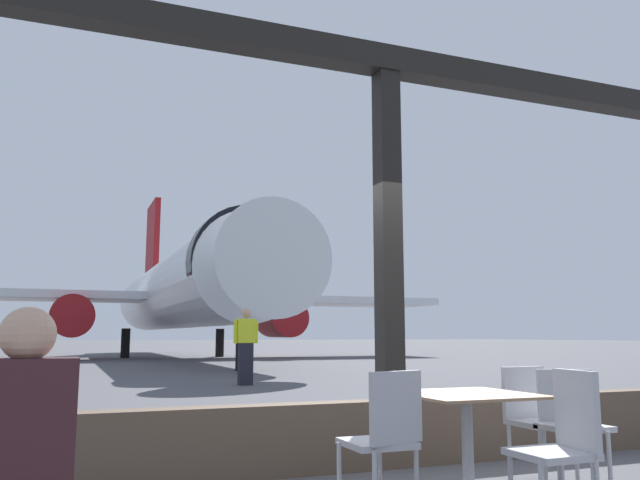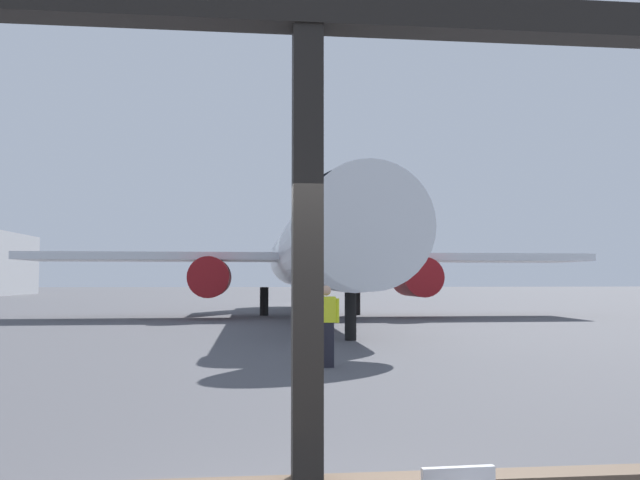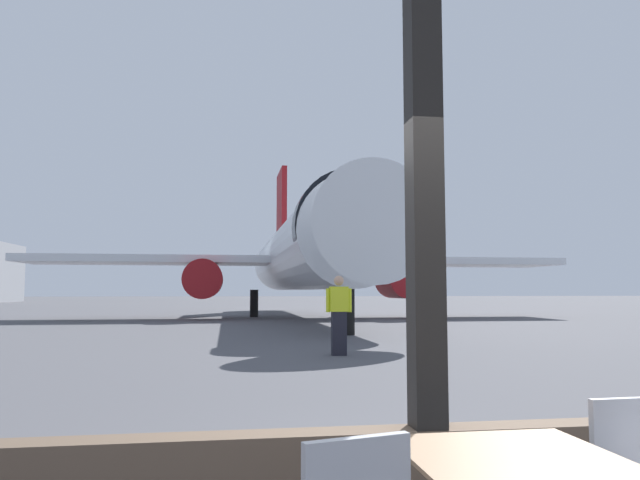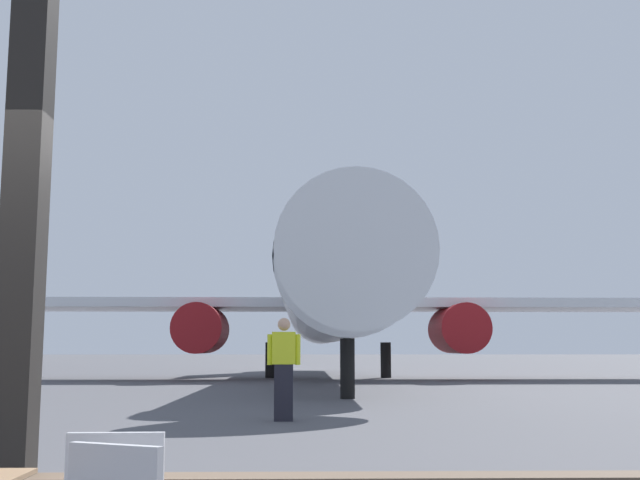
{
  "view_description": "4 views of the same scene",
  "coord_description": "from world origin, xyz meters",
  "views": [
    {
      "loc": [
        -2.71,
        -5.17,
        1.13
      ],
      "look_at": [
        3.87,
        11.49,
        3.77
      ],
      "focal_mm": 36.28,
      "sensor_mm": 36.0,
      "label": 1
    },
    {
      "loc": [
        -0.36,
        -4.23,
        1.87
      ],
      "look_at": [
        1.71,
        15.38,
        3.08
      ],
      "focal_mm": 35.84,
      "sensor_mm": 36.0,
      "label": 2
    },
    {
      "loc": [
        -1.24,
        -3.64,
        1.41
      ],
      "look_at": [
        1.32,
        12.79,
        2.82
      ],
      "focal_mm": 33.71,
      "sensor_mm": 36.0,
      "label": 3
    },
    {
      "loc": [
        1.5,
        -4.25,
        1.22
      ],
      "look_at": [
        1.98,
        15.66,
        3.96
      ],
      "focal_mm": 44.3,
      "sensor_mm": 36.0,
      "label": 4
    }
  ],
  "objects": [
    {
      "name": "ground_crew_worker",
      "position": [
        1.21,
        9.39,
        0.9
      ],
      "size": [
        0.57,
        0.22,
        1.74
      ],
      "color": "black",
      "rests_on": "ground"
    },
    {
      "name": "ground_plane",
      "position": [
        0.0,
        40.0,
        0.0
      ],
      "size": [
        220.0,
        220.0,
        0.0
      ],
      "primitive_type": "plane",
      "color": "#4C4C51"
    },
    {
      "name": "airplane",
      "position": [
        2.64,
        26.52,
        3.25
      ],
      "size": [
        27.9,
        29.89,
        10.07
      ],
      "color": "silver",
      "rests_on": "ground"
    },
    {
      "name": "window_frame",
      "position": [
        0.0,
        0.0,
        1.4
      ],
      "size": [
        8.8,
        0.24,
        3.82
      ],
      "color": "brown",
      "rests_on": "ground"
    }
  ]
}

